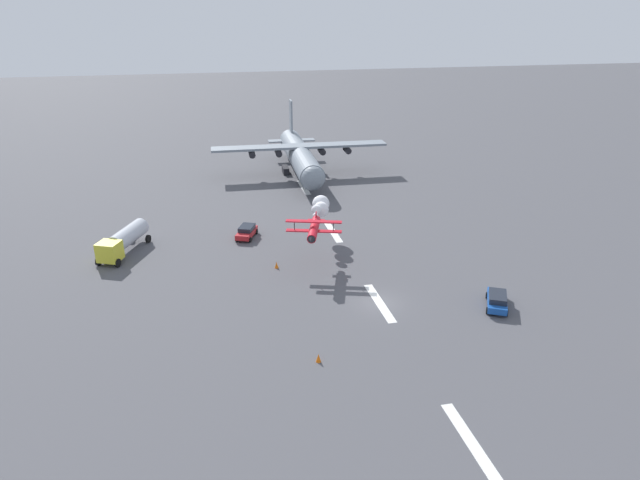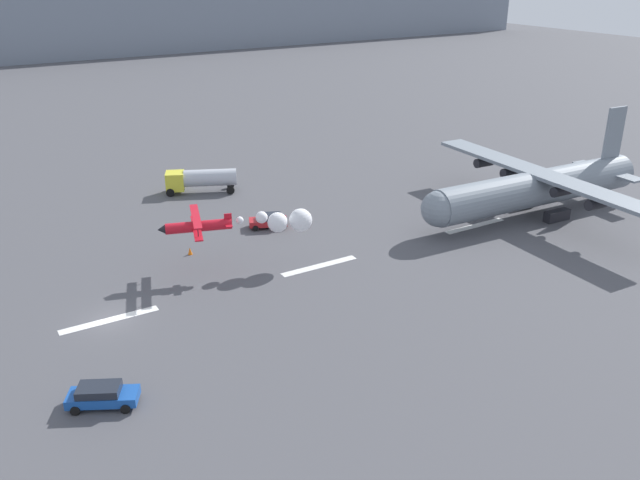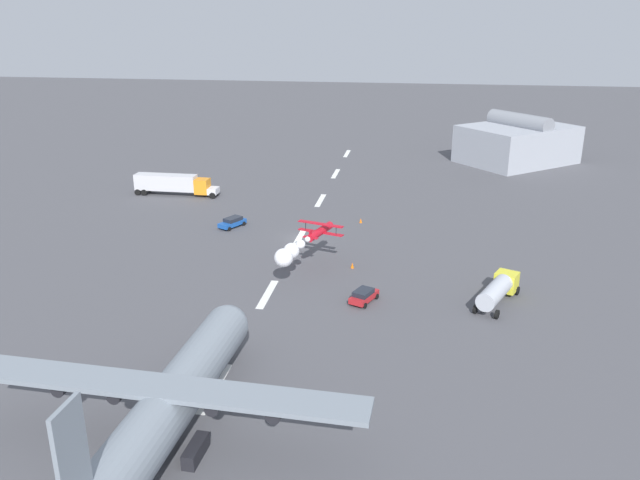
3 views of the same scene
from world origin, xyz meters
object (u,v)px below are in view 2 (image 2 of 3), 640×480
object	(u,v)px
cargo_transport_plane	(529,189)
followme_car_yellow	(102,395)
stunt_biplane_red	(263,222)
fuel_tanker_truck	(200,179)
traffic_cone_far	(190,251)
airport_staff_sedan	(269,220)

from	to	relation	value
cargo_transport_plane	followme_car_yellow	xyz separation A→B (m)	(-50.01, -10.14, -2.55)
stunt_biplane_red	fuel_tanker_truck	size ratio (longest dim) A/B	1.55
stunt_biplane_red	fuel_tanker_truck	world-z (taller)	stunt_biplane_red
stunt_biplane_red	fuel_tanker_truck	distance (m)	23.67
traffic_cone_far	followme_car_yellow	bearing A→B (deg)	-124.40
followme_car_yellow	traffic_cone_far	distance (m)	24.16
fuel_tanker_truck	cargo_transport_plane	bearing A→B (deg)	-43.69
fuel_tanker_truck	airport_staff_sedan	bearing A→B (deg)	-82.71
cargo_transport_plane	followme_car_yellow	size ratio (longest dim) A/B	6.31
cargo_transport_plane	fuel_tanker_truck	world-z (taller)	cargo_transport_plane
stunt_biplane_red	fuel_tanker_truck	bearing A→B (deg)	82.95
fuel_tanker_truck	airport_staff_sedan	xyz separation A→B (m)	(1.90, -14.88, -0.93)
followme_car_yellow	stunt_biplane_red	bearing A→B (deg)	36.42
traffic_cone_far	cargo_transport_plane	bearing A→B (deg)	-15.07
cargo_transport_plane	traffic_cone_far	size ratio (longest dim) A/B	40.91
stunt_biplane_red	followme_car_yellow	size ratio (longest dim) A/B	2.84
cargo_transport_plane	followme_car_yellow	distance (m)	51.09
cargo_transport_plane	airport_staff_sedan	size ratio (longest dim) A/B	6.89
fuel_tanker_truck	traffic_cone_far	xyz separation A→B (m)	(-8.03, -17.27, -1.36)
airport_staff_sedan	followme_car_yellow	bearing A→B (deg)	-136.58
followme_car_yellow	airport_staff_sedan	size ratio (longest dim) A/B	1.09
airport_staff_sedan	fuel_tanker_truck	bearing A→B (deg)	97.29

